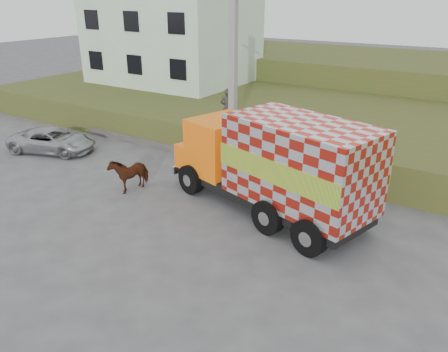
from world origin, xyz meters
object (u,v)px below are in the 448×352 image
Objects in this scene: suv at (52,140)px; pedestrian at (228,108)px; cargo_truck at (275,164)px; cow at (129,173)px; utility_pole at (233,73)px.

suv is 2.27× the size of pedestrian.
cargo_truck reaches higher than suv.
suv is at bearing 1.43° from pedestrian.
cow is 6.47m from suv.
cargo_truck is at bearing 113.60° from pedestrian.
utility_pole reaches higher than suv.
cow reaches higher than suv.
cow is at bearing -119.83° from suv.
pedestrian is (-4.35, 3.85, 0.57)m from cargo_truck.
cow is 0.87× the size of pedestrian.
suv is (-6.36, 1.21, -0.10)m from cow.
utility_pole is 5.82m from cargo_truck.
pedestrian is (1.44, 5.08, 1.74)m from cow.
cargo_truck is at bearing 18.72° from cow.
utility_pole is 0.94× the size of cargo_truck.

